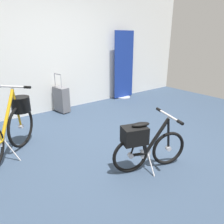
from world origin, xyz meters
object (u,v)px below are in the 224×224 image
(folding_bike_foreground, at_px, (145,144))
(display_bike_left, at_px, (10,125))
(floor_banner_stand, at_px, (124,69))
(rolling_suitcase, at_px, (61,99))

(folding_bike_foreground, xyz_separation_m, display_bike_left, (-1.16, 1.36, 0.09))
(floor_banner_stand, height_order, display_bike_left, floor_banner_stand)
(display_bike_left, xyz_separation_m, rolling_suitcase, (1.28, 1.19, -0.15))
(display_bike_left, bearing_deg, rolling_suitcase, 43.07)
(floor_banner_stand, distance_m, folding_bike_foreground, 3.26)
(floor_banner_stand, relative_size, display_bike_left, 1.68)
(display_bike_left, relative_size, rolling_suitcase, 1.20)
(floor_banner_stand, height_order, folding_bike_foreground, floor_banner_stand)
(floor_banner_stand, bearing_deg, rolling_suitcase, -177.93)
(folding_bike_foreground, bearing_deg, floor_banner_stand, 53.85)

